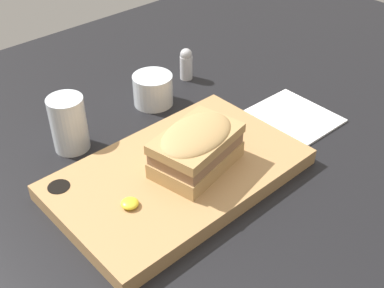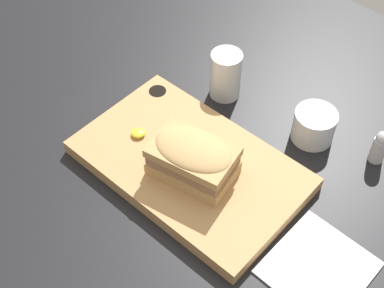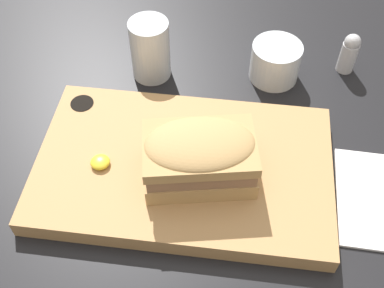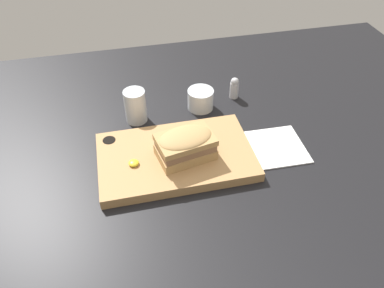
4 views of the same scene
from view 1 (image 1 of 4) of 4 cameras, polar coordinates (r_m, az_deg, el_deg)
The scene contains 8 objects.
dining_table at distance 81.44cm, azimuth -3.67°, elevation -2.46°, with size 187.26×115.64×2.00cm.
serving_board at distance 75.86cm, azimuth -1.65°, elevation -3.56°, with size 38.94×23.93×2.75cm.
sandwich at distance 72.83cm, azimuth 0.52°, elevation -0.28°, with size 15.13×11.33×7.19cm.
mustard_dollop at distance 68.81cm, azimuth -7.38°, elevation -6.99°, with size 2.54×2.54×1.02cm.
water_glass at distance 83.64cm, azimuth -14.34°, elevation 1.99°, with size 6.10×6.10×9.78cm.
wine_glass at distance 94.28cm, azimuth -4.64°, elevation 6.27°, with size 7.74×7.74×6.04cm.
napkin at distance 92.58cm, azimuth 11.76°, elevation 3.09°, with size 14.46×15.41×0.40cm.
salt_shaker at distance 102.37cm, azimuth -0.69°, elevation 9.52°, with size 2.67×2.67×6.84cm.
Camera 1 is at (-38.61, -49.85, 52.55)cm, focal length 45.00 mm.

